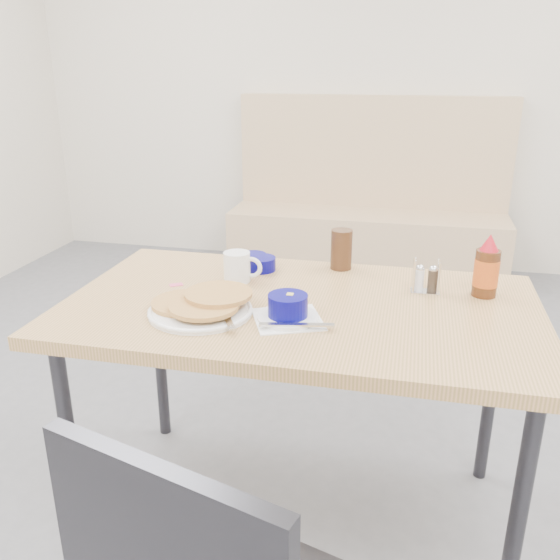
% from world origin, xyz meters
% --- Properties ---
extents(wall_back, '(5.00, 0.06, 2.80)m').
position_xyz_m(wall_back, '(0.00, 2.97, 1.40)').
color(wall_back, beige).
rests_on(wall_back, ground).
extents(booth_bench, '(1.90, 0.56, 1.22)m').
position_xyz_m(booth_bench, '(0.00, 2.78, 0.35)').
color(booth_bench, tan).
rests_on(booth_bench, ground).
extents(dining_table, '(1.40, 0.80, 0.76)m').
position_xyz_m(dining_table, '(0.00, 0.25, 0.70)').
color(dining_table, tan).
rests_on(dining_table, ground).
extents(pancake_plate, '(0.30, 0.29, 0.05)m').
position_xyz_m(pancake_plate, '(-0.26, 0.11, 0.78)').
color(pancake_plate, white).
rests_on(pancake_plate, dining_table).
extents(coffee_mug, '(0.13, 0.09, 0.10)m').
position_xyz_m(coffee_mug, '(-0.23, 0.39, 0.81)').
color(coffee_mug, white).
rests_on(coffee_mug, dining_table).
extents(grits_setting, '(0.26, 0.24, 0.08)m').
position_xyz_m(grits_setting, '(-0.01, 0.12, 0.79)').
color(grits_setting, white).
rests_on(grits_setting, dining_table).
extents(creamer_bowl, '(0.10, 0.10, 0.05)m').
position_xyz_m(creamer_bowl, '(-0.19, 0.51, 0.78)').
color(creamer_bowl, '#050464').
rests_on(creamer_bowl, dining_table).
extents(butter_bowl, '(0.09, 0.09, 0.04)m').
position_xyz_m(butter_bowl, '(-0.23, 0.56, 0.78)').
color(butter_bowl, '#050464').
rests_on(butter_bowl, dining_table).
extents(amber_tumbler, '(0.08, 0.08, 0.14)m').
position_xyz_m(amber_tumbler, '(0.08, 0.59, 0.83)').
color(amber_tumbler, '#402514').
rests_on(amber_tumbler, dining_table).
extents(condiment_caddy, '(0.09, 0.05, 0.10)m').
position_xyz_m(condiment_caddy, '(0.36, 0.42, 0.80)').
color(condiment_caddy, silver).
rests_on(condiment_caddy, dining_table).
extents(syrup_bottle, '(0.07, 0.07, 0.19)m').
position_xyz_m(syrup_bottle, '(0.54, 0.43, 0.84)').
color(syrup_bottle, '#47230F').
rests_on(syrup_bottle, dining_table).
extents(sugar_wrapper, '(0.05, 0.04, 0.00)m').
position_xyz_m(sugar_wrapper, '(-0.42, 0.31, 0.76)').
color(sugar_wrapper, '#E24B76').
rests_on(sugar_wrapper, dining_table).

